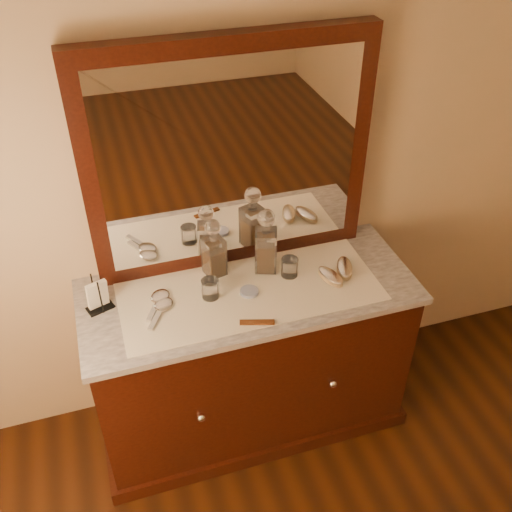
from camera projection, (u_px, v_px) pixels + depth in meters
name	position (u px, v px, depth m)	size (l,w,h in m)	color
dresser_cabinet	(250.00, 360.00, 2.74)	(1.40, 0.55, 0.82)	black
dresser_plinth	(250.00, 409.00, 2.97)	(1.46, 0.59, 0.08)	black
knob_left	(201.00, 417.00, 2.43)	(0.04, 0.04, 0.04)	silver
knob_right	(333.00, 384.00, 2.57)	(0.04, 0.04, 0.04)	silver
marble_top	(249.00, 292.00, 2.48)	(1.44, 0.59, 0.03)	silver
mirror_frame	(230.00, 158.00, 2.36)	(1.20, 0.08, 1.00)	black
mirror_glass	(233.00, 162.00, 2.33)	(1.06, 0.01, 0.86)	white
lace_runner	(250.00, 292.00, 2.46)	(1.10, 0.45, 0.00)	white
pin_dish	(249.00, 292.00, 2.44)	(0.08, 0.08, 0.01)	white
comb	(257.00, 322.00, 2.30)	(0.14, 0.03, 0.01)	brown
napkin_rack	(98.00, 296.00, 2.34)	(0.12, 0.09, 0.16)	black
decanter_left	(214.00, 253.00, 2.49)	(0.10, 0.10, 0.28)	brown
decanter_right	(266.00, 247.00, 2.51)	(0.12, 0.12, 0.31)	brown
brush_near	(331.00, 277.00, 2.50)	(0.10, 0.16, 0.04)	tan
brush_far	(344.00, 268.00, 2.55)	(0.11, 0.16, 0.04)	tan
hand_mirror_outer	(159.00, 299.00, 2.41)	(0.14, 0.20, 0.02)	silver
hand_mirror_inner	(162.00, 307.00, 2.37)	(0.14, 0.20, 0.02)	silver
tumblers	(251.00, 278.00, 2.46)	(0.44, 0.11, 0.08)	white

